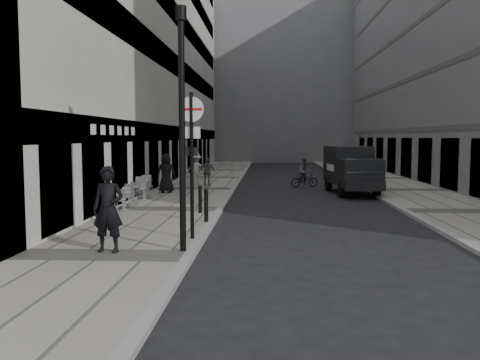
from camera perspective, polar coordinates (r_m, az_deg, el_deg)
The scene contains 19 objects.
ground at distance 9.33m, azimuth -8.49°, elevation -12.96°, with size 120.00×120.00×0.00m, color black.
sidewalk at distance 27.11m, azimuth -5.01°, elevation -1.07°, with size 4.00×60.00×0.12m, color gray.
far_sidewalk at distance 27.79m, azimuth 18.07°, elevation -1.15°, with size 4.00×60.00×0.12m, color gray.
building_left at distance 34.66m, azimuth -10.34°, elevation 14.99°, with size 4.00×45.00×18.00m, color silver.
building_right at distance 36.08m, azimuth 23.73°, elevation 15.88°, with size 6.00×45.00×20.00m, color slate.
building_far at distance 65.21m, azimuth 2.86°, elevation 12.02°, with size 24.00×16.00×22.00m, color slate.
walking_man at distance 12.40m, azimuth -14.58°, elevation -3.19°, with size 0.75×0.49×2.05m, color black.
sign_post at distance 13.56m, azimuth -5.46°, elevation 3.86°, with size 0.67×0.14×3.90m.
lamppost at distance 12.09m, azimuth -6.55°, elevation 7.04°, with size 0.26×0.26×5.74m.
bollard_near at distance 18.34m, azimuth -4.49°, elevation -2.26°, with size 0.12×0.12×0.93m, color black.
bollard_far at distance 16.39m, azimuth -3.82°, elevation -2.97°, with size 0.13×0.13×1.00m, color black.
panel_van at distance 26.08m, azimuth 12.30°, elevation 1.42°, with size 2.26×5.18×2.38m.
cyclist at distance 29.07m, azimuth 7.24°, elevation 0.49°, with size 1.65×0.89×1.69m.
pedestrian_a at distance 28.25m, azimuth -3.69°, elevation 0.91°, with size 0.93×0.39×1.59m, color slate.
pedestrian_b at distance 29.30m, azimuth -4.94°, elevation 1.25°, with size 1.16×0.67×1.80m, color #BAB6AB.
pedestrian_c at distance 25.15m, azimuth -8.28°, elevation 0.78°, with size 0.94×0.61×1.93m, color black.
cafe_table_near at distance 22.65m, azimuth -10.75°, elevation -0.83°, with size 0.80×1.81×1.03m.
cafe_table_mid at distance 19.68m, azimuth -12.90°, elevation -2.05°, with size 0.62×1.40×0.80m.
cafe_table_far at distance 20.84m, azimuth -11.98°, elevation -1.53°, with size 0.69×1.56×0.89m.
Camera 1 is at (1.82, -8.70, 2.84)m, focal length 38.00 mm.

